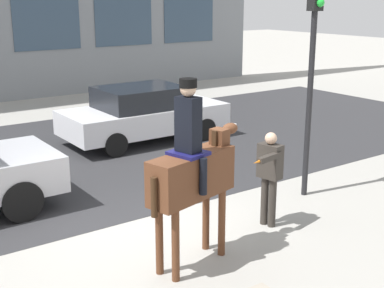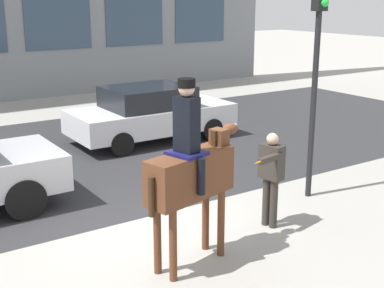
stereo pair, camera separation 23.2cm
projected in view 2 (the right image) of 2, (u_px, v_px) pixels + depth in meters
The scene contains 6 objects.
ground_plane at pixel (148, 230), 8.99m from camera, with size 80.00×80.00×0.00m, color #9E9B93.
road_surface at pixel (52, 160), 12.81m from camera, with size 25.99×8.50×0.01m.
mounted_horse_lead at pixel (191, 171), 7.51m from camera, with size 1.79×0.77×2.75m.
pedestrian_bystander at pixel (271, 173), 8.89m from camera, with size 0.81×0.56×1.64m.
street_car_far_lane at pixel (151, 113), 14.40m from camera, with size 4.39×2.02×1.49m.
traffic_light at pixel (317, 50), 9.78m from camera, with size 0.24×0.29×4.26m.
Camera 2 is at (-3.94, -7.31, 3.81)m, focal length 50.00 mm.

